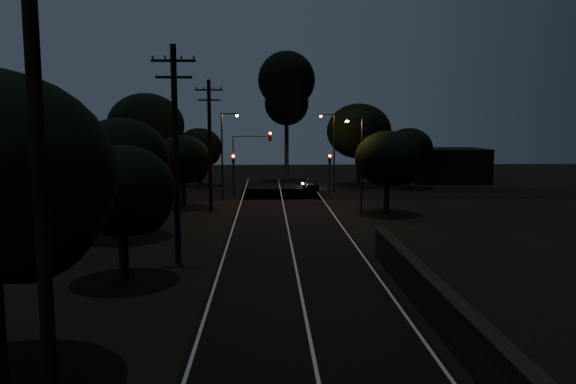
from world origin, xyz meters
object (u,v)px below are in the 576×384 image
signal_left (233,168)px  signal_right (330,167)px  utility_pole_near (39,171)px  tall_pine (287,88)px  streetlight_b (332,147)px  car (311,185)px  streetlight_a (224,150)px  utility_pole_far (210,143)px  signal_mast (251,152)px  streetlight_c (360,158)px  utility_pole_mid (176,151)px

signal_left → signal_right: 9.20m
utility_pole_near → tall_pine: bearing=83.0°
signal_left → streetlight_b: streetlight_b is taller
tall_pine → car: tall_pine is taller
signal_right → streetlight_a: streetlight_a is taller
utility_pole_far → tall_pine: tall_pine is taller
utility_pole_near → tall_pine: (7.00, 57.00, 4.99)m
utility_pole_near → signal_left: utility_pole_near is taller
streetlight_b → car: bearing=155.2°
signal_left → car: signal_left is taller
streetlight_a → car: (8.51, 6.97, -4.07)m
streetlight_a → streetlight_b: same height
signal_mast → streetlight_b: (8.22, 4.01, 0.30)m
utility_pole_far → streetlight_a: (0.69, 6.00, -0.85)m
utility_pole_far → signal_mast: bearing=68.9°
signal_left → streetlight_c: streetlight_c is taller
tall_pine → signal_mast: 16.97m
tall_pine → utility_pole_near: bearing=-97.0°
utility_pole_near → streetlight_c: (11.83, 32.00, -1.89)m
utility_pole_mid → signal_mast: (3.09, 24.99, -1.40)m
streetlight_c → streetlight_b: bearing=92.1°
signal_mast → streetlight_a: bearing=-140.2°
signal_right → streetlight_c: 10.18m
signal_right → car: bearing=105.7°
streetlight_b → signal_mast: bearing=-154.0°
utility_pole_mid → streetlight_c: 19.15m
streetlight_a → tall_pine: bearing=69.6°
signal_left → car: bearing=32.6°
streetlight_a → streetlight_b: size_ratio=1.00×
signal_mast → utility_pole_near: bearing=-94.2°
tall_pine → signal_right: (3.60, -15.01, -8.40)m
utility_pole_far → signal_left: utility_pole_far is taller
utility_pole_near → utility_pole_far: (0.00, 34.00, -0.76)m
utility_pole_near → streetlight_a: bearing=89.0°
tall_pine → signal_mast: (-3.91, -15.01, -6.90)m
utility_pole_far → signal_mast: size_ratio=1.68×
tall_pine → signal_left: 18.09m
tall_pine → streetlight_c: size_ratio=2.08×
signal_right → streetlight_c: bearing=-83.0°
streetlight_c → car: streetlight_c is taller
utility_pole_mid → tall_pine: tall_pine is taller
tall_pine → car: 14.81m
streetlight_c → car: 15.67m
utility_pole_mid → streetlight_a: bearing=88.3°
utility_pole_far → streetlight_b: (11.31, 12.00, -0.85)m
tall_pine → utility_pole_mid: bearing=-99.9°
utility_pole_mid → signal_right: 27.30m
streetlight_b → streetlight_c: (0.52, -14.00, -0.29)m
streetlight_a → streetlight_c: (11.14, -8.00, -0.29)m
utility_pole_mid → utility_pole_far: 17.00m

